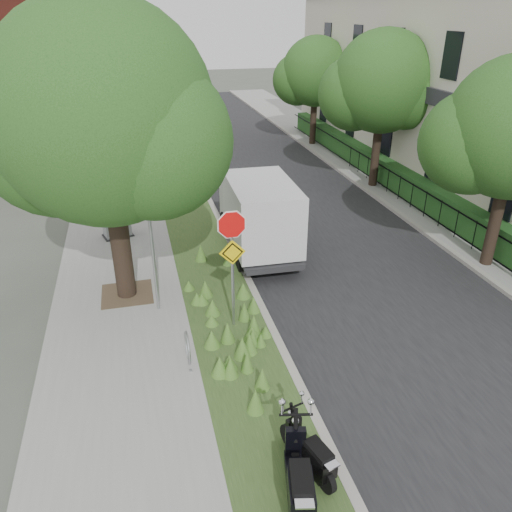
% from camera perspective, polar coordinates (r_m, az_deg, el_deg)
% --- Properties ---
extents(ground, '(120.00, 120.00, 0.00)m').
position_cam_1_polar(ground, '(12.68, 4.30, -8.84)').
color(ground, '#4C5147').
rests_on(ground, ground).
extents(sidewalk_near, '(3.50, 60.00, 0.12)m').
position_cam_1_polar(sidewalk_near, '(21.08, -15.53, 5.35)').
color(sidewalk_near, gray).
rests_on(sidewalk_near, ground).
extents(verge, '(2.00, 60.00, 0.12)m').
position_cam_1_polar(verge, '(21.15, -8.07, 6.14)').
color(verge, '#2B451D').
rests_on(verge, ground).
extents(kerb_near, '(0.20, 60.00, 0.13)m').
position_cam_1_polar(kerb_near, '(21.27, -5.39, 6.42)').
color(kerb_near, '#9E9991').
rests_on(kerb_near, ground).
extents(road, '(7.00, 60.00, 0.01)m').
position_cam_1_polar(road, '(22.04, 3.69, 7.04)').
color(road, black).
rests_on(road, ground).
extents(kerb_far, '(0.20, 60.00, 0.13)m').
position_cam_1_polar(kerb_far, '(23.29, 12.02, 7.74)').
color(kerb_far, '#9E9991').
rests_on(kerb_far, ground).
extents(footpath_far, '(3.20, 60.00, 0.12)m').
position_cam_1_polar(footpath_far, '(24.06, 15.71, 7.93)').
color(footpath_far, gray).
rests_on(footpath_far, ground).
extents(street_tree_main, '(6.21, 5.54, 7.66)m').
position_cam_1_polar(street_tree_main, '(12.90, -17.27, 14.10)').
color(street_tree_main, black).
rests_on(street_tree_main, ground).
extents(bare_post, '(0.08, 0.08, 4.00)m').
position_cam_1_polar(bare_post, '(12.69, -11.84, 1.71)').
color(bare_post, '#A5A8AD').
rests_on(bare_post, ground).
extents(bike_hoop, '(0.06, 0.78, 0.77)m').
position_cam_1_polar(bike_hoop, '(11.46, -7.81, -10.35)').
color(bike_hoop, '#A5A8AD').
rests_on(bike_hoop, ground).
extents(sign_assembly, '(0.94, 0.08, 3.22)m').
position_cam_1_polar(sign_assembly, '(11.68, -2.75, 1.14)').
color(sign_assembly, '#A5A8AD').
rests_on(sign_assembly, ground).
extents(fence_far, '(0.04, 24.00, 1.00)m').
position_cam_1_polar(fence_far, '(23.42, 13.72, 9.23)').
color(fence_far, black).
rests_on(fence_far, ground).
extents(hedge_far, '(1.00, 24.00, 1.10)m').
position_cam_1_polar(hedge_far, '(23.74, 15.25, 9.29)').
color(hedge_far, '#1A4B1C').
rests_on(hedge_far, footpath_far).
extents(terrace_houses, '(7.40, 26.40, 8.20)m').
position_cam_1_polar(terrace_houses, '(24.97, 23.83, 17.10)').
color(terrace_houses, beige).
rests_on(terrace_houses, ground).
extents(brick_building, '(9.40, 10.40, 8.30)m').
position_cam_1_polar(brick_building, '(32.50, -26.26, 18.47)').
color(brick_building, maroon).
rests_on(brick_building, ground).
extents(far_tree_a, '(4.60, 4.10, 6.22)m').
position_cam_1_polar(far_tree_a, '(16.05, 27.21, 12.18)').
color(far_tree_a, black).
rests_on(far_tree_a, ground).
extents(far_tree_b, '(4.83, 4.31, 6.56)m').
position_cam_1_polar(far_tree_b, '(22.57, 14.09, 18.23)').
color(far_tree_b, black).
rests_on(far_tree_b, ground).
extents(far_tree_c, '(4.37, 3.89, 5.93)m').
position_cam_1_polar(far_tree_c, '(29.88, 6.68, 19.84)').
color(far_tree_c, black).
rests_on(far_tree_c, ground).
extents(scooter_near, '(0.60, 1.52, 0.74)m').
position_cam_1_polar(scooter_near, '(9.17, 6.51, -21.99)').
color(scooter_near, black).
rests_on(scooter_near, ground).
extents(scooter_far, '(0.67, 1.88, 0.90)m').
position_cam_1_polar(scooter_far, '(8.68, 4.96, -24.80)').
color(scooter_far, black).
rests_on(scooter_far, ground).
extents(box_truck, '(2.04, 4.82, 2.16)m').
position_cam_1_polar(box_truck, '(16.20, 0.28, 5.07)').
color(box_truck, '#262628').
rests_on(box_truck, ground).
extents(utility_cabinet, '(1.13, 0.90, 1.31)m').
position_cam_1_polar(utility_cabinet, '(18.02, -15.71, 4.07)').
color(utility_cabinet, '#262628').
rests_on(utility_cabinet, ground).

